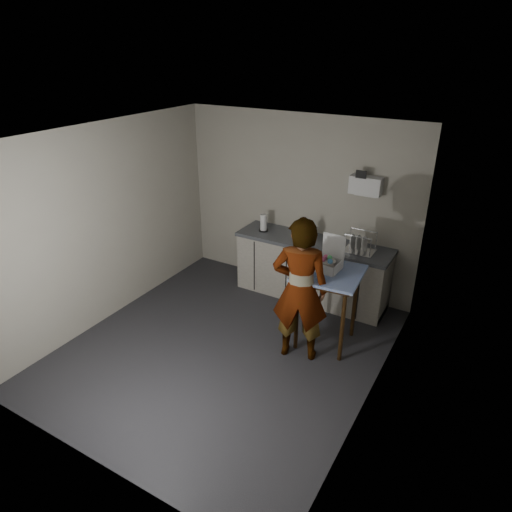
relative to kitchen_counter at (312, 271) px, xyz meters
The scene contains 15 objects.
ground 1.80m from the kitchen_counter, 103.24° to the right, with size 4.00×4.00×0.00m, color #27262B.
wall_back 1.00m from the kitchen_counter, 144.05° to the left, with size 3.60×0.02×2.60m, color #B4AC9D.
wall_right 2.36m from the kitchen_counter, 50.73° to the right, with size 0.02×4.00×2.60m, color #B4AC9D.
wall_left 2.91m from the kitchen_counter, 142.18° to the right, with size 0.02×4.00×2.60m, color #B4AC9D.
ceiling 2.78m from the kitchen_counter, 103.24° to the right, with size 3.60×4.00×0.01m, color white.
kitchen_counter is the anchor object (origin of this frame).
wall_shelf 1.47m from the kitchen_counter, 20.15° to the left, with size 0.42×0.18×0.37m.
side_table 1.20m from the kitchen_counter, 57.04° to the right, with size 0.83×0.83×0.99m.
standing_man 1.48m from the kitchen_counter, 72.52° to the right, with size 0.65×0.43×1.78m, color #B2A593.
soap_bottle 0.65m from the kitchen_counter, 126.60° to the right, with size 0.13×0.13×0.33m, color black.
soda_can 0.55m from the kitchen_counter, 152.01° to the left, with size 0.07×0.07×0.12m, color red.
dark_bottle 0.65m from the kitchen_counter, 165.80° to the left, with size 0.06×0.06×0.22m, color black.
paper_towel 1.00m from the kitchen_counter, behind, with size 0.14×0.14×0.25m.
dish_rack 0.87m from the kitchen_counter, ahead, with size 0.40×0.30×0.28m.
bakery_box 1.23m from the kitchen_counter, 57.25° to the right, with size 0.31×0.32×0.41m.
Camera 1 is at (2.67, -3.82, 3.47)m, focal length 32.00 mm.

